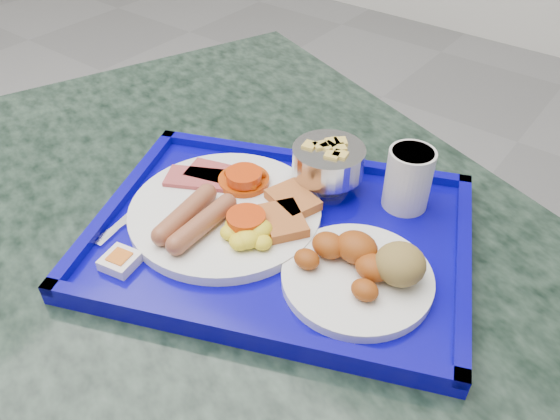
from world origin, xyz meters
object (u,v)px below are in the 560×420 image
main_plate (229,210)px  fruit_bowl (328,161)px  tray (280,236)px  juice_cup (409,177)px  bread_plate (364,269)px  table (253,334)px

main_plate → fruit_bowl: fruit_bowl is taller
tray → juice_cup: size_ratio=6.64×
tray → fruit_bowl: (-0.01, 0.12, 0.05)m
bread_plate → main_plate: bearing=-176.8°
table → bread_plate: size_ratio=7.83×
tray → juice_cup: bearing=56.6°
bread_plate → tray: bearing=177.2°
main_plate → table: bearing=-15.6°
main_plate → juice_cup: juice_cup is taller
bread_plate → fruit_bowl: bearing=137.4°
bread_plate → fruit_bowl: 0.19m
bread_plate → fruit_bowl: (-0.14, 0.13, 0.03)m
main_plate → bread_plate: 0.21m
tray → bread_plate: bread_plate is taller
main_plate → bread_plate: bearing=3.2°
tray → table: bearing=-136.9°
bread_plate → juice_cup: (-0.03, 0.16, 0.03)m
main_plate → bread_plate: bread_plate is taller
juice_cup → fruit_bowl: bearing=-161.9°
main_plate → juice_cup: size_ratio=2.97×
juice_cup → bread_plate: bearing=-79.8°
bread_plate → juice_cup: juice_cup is taller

